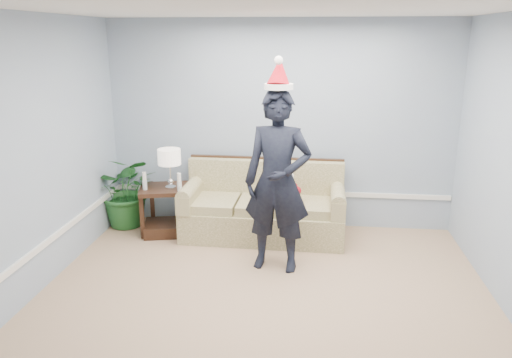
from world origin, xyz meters
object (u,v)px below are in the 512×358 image
at_px(sofa, 264,210).
at_px(teddy_bear, 286,190).
at_px(table_lamp, 169,159).
at_px(houseplant, 128,191).
at_px(side_table, 167,215).
at_px(man, 278,182).

distance_m(sofa, teddy_bear, 0.46).
bearing_deg(table_lamp, houseplant, 159.03).
bearing_deg(sofa, houseplant, 177.47).
relative_size(side_table, table_lamp, 1.49).
bearing_deg(table_lamp, side_table, 150.52).
distance_m(table_lamp, houseplant, 0.89).
bearing_deg(man, table_lamp, 158.90).
height_order(side_table, table_lamp, table_lamp).
relative_size(houseplant, teddy_bear, 2.16).
xyz_separation_m(sofa, table_lamp, (-1.16, -0.14, 0.68)).
xyz_separation_m(sofa, man, (0.24, -0.92, 0.65)).
height_order(sofa, teddy_bear, sofa).
height_order(table_lamp, teddy_bear, table_lamp).
bearing_deg(houseplant, man, -26.41).
bearing_deg(man, sofa, 112.36).
xyz_separation_m(table_lamp, teddy_bear, (1.45, -0.01, -0.35)).
height_order(sofa, man, man).
relative_size(sofa, side_table, 2.69).
distance_m(side_table, houseplant, 0.67).
xyz_separation_m(side_table, houseplant, (-0.59, 0.21, 0.25)).
distance_m(houseplant, man, 2.37).
bearing_deg(side_table, houseplant, 160.26).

